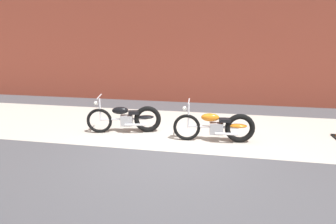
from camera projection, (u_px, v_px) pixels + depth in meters
name	position (u px, v px, depth m)	size (l,w,h in m)	color
ground_plane	(172.00, 152.00, 6.16)	(80.00, 80.00, 0.00)	#47474C
sidewalk_slab	(182.00, 128.00, 7.82)	(36.00, 3.50, 0.01)	#B2ADA3
brick_building_wall	(195.00, 35.00, 10.40)	(36.00, 0.50, 5.18)	brown
motorcycle_black	(129.00, 118.00, 7.35)	(1.97, 0.73, 1.03)	black
motorcycle_orange	(220.00, 126.00, 6.68)	(2.01, 0.58, 1.03)	black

